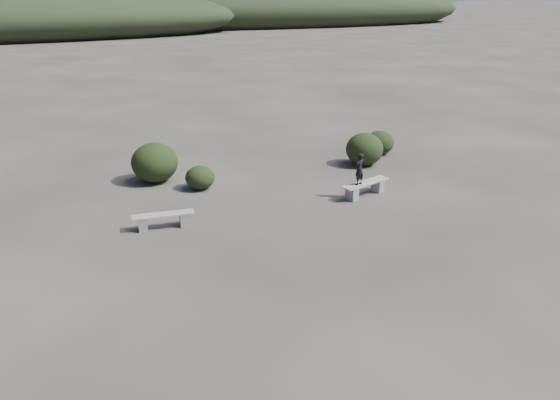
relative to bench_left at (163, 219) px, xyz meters
name	(u,v)px	position (x,y,z in m)	size (l,w,h in m)	color
ground	(324,312)	(1.97, -5.48, -0.25)	(1200.00, 1200.00, 0.00)	#2F2A25
bench_left	(163,219)	(0.00, 0.00, 0.00)	(1.69, 0.53, 0.41)	slate
bench_right	(365,187)	(6.36, -0.03, 0.02)	(1.85, 0.87, 0.45)	slate
seated_person	(359,169)	(6.04, -0.12, 0.70)	(0.36, 0.24, 0.99)	black
shrub_b	(155,163)	(0.64, 4.07, 0.41)	(1.55, 1.55, 1.33)	black
shrub_c	(200,178)	(1.81, 2.73, 0.13)	(0.96, 0.96, 0.77)	black
shrub_d	(364,149)	(8.13, 2.87, 0.35)	(1.37, 1.37, 1.20)	black
shrub_e	(380,142)	(9.50, 3.91, 0.22)	(1.13, 1.13, 0.94)	black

